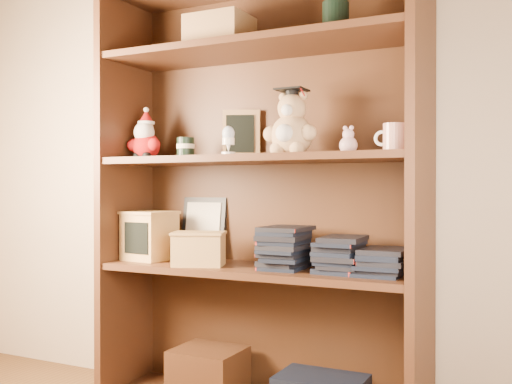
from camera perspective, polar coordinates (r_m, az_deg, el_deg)
bookcase at (r=2.20m, az=0.53°, el=-1.06°), size 1.20×0.35×1.60m
shelf_lower at (r=2.17m, az=0.00°, el=-7.47°), size 1.14×0.33×0.02m
shelf_upper at (r=2.16m, az=0.00°, el=3.12°), size 1.14×0.33×0.02m
santa_plush at (r=2.41m, az=-10.49°, el=4.96°), size 0.15×0.11×0.21m
teachers_tin at (r=2.31m, az=-6.72°, el=4.24°), size 0.07×0.07×0.08m
chalkboard_plaque at (r=2.32m, az=-1.39°, el=5.47°), size 0.14×0.11×0.19m
egg_cup at (r=2.13m, az=-2.65°, el=5.02°), size 0.05×0.05×0.10m
grad_teddy_bear at (r=2.10m, az=3.36°, el=6.01°), size 0.20×0.17×0.24m
pink_figurine at (r=2.03m, az=8.79°, el=4.67°), size 0.06×0.06×0.10m
teacher_mug at (r=1.99m, az=13.00°, el=5.04°), size 0.11×0.07×0.09m
certificate_frame at (r=2.43m, az=-5.02°, el=-3.42°), size 0.20×0.05×0.25m
treats_box at (r=2.41m, az=-10.11°, el=-4.07°), size 0.19×0.19×0.19m
pencils_box at (r=2.21m, az=-5.48°, el=-5.37°), size 0.22×0.19×0.12m
book_stack_left at (r=2.11m, az=2.85°, el=-5.17°), size 0.14×0.20×0.16m
book_stack_mid at (r=2.04m, az=8.13°, el=-5.82°), size 0.14×0.20×0.13m
book_stack_right at (r=2.01m, az=11.97°, el=-6.40°), size 0.14×0.20×0.10m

